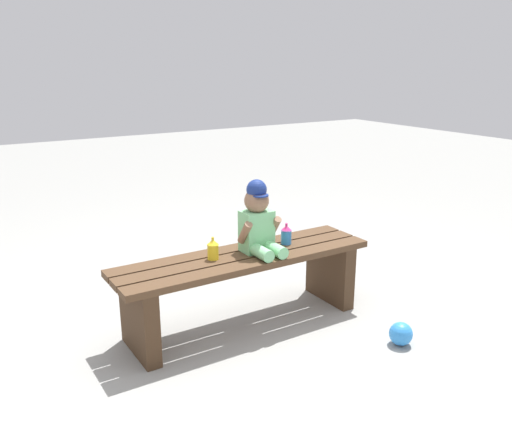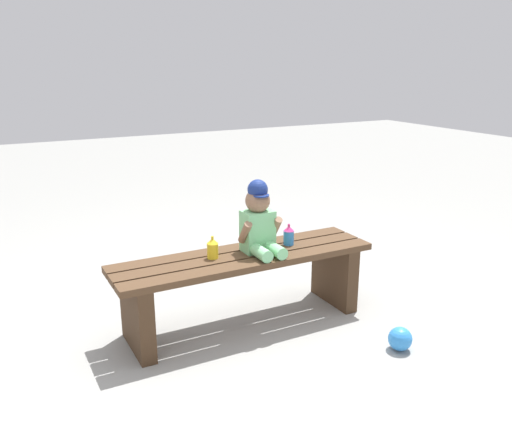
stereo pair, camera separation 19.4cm
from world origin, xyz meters
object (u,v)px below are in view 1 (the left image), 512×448
Objects in this scene: child_figure at (258,221)px; sippy_cup_left at (213,249)px; sippy_cup_right at (286,234)px; park_bench at (244,277)px; toy_ball at (401,334)px.

sippy_cup_left is at bearing 174.63° from child_figure.
park_bench is at bearing -175.19° from sippy_cup_right.
park_bench is 3.62× the size of child_figure.
park_bench is 0.89m from toy_ball.
child_figure is 3.26× the size of sippy_cup_right.
child_figure is (0.09, -0.00, 0.31)m from park_bench.
sippy_cup_left is 1.00× the size of toy_ball.
toy_ball is (0.28, -0.66, -0.41)m from sippy_cup_right.
sippy_cup_left reaches higher than toy_ball.
sippy_cup_right is (0.47, 0.00, 0.00)m from sippy_cup_left.
child_figure is at bearing -0.13° from park_bench.
park_bench is 0.36m from sippy_cup_right.
child_figure is 0.96m from toy_ball.
park_bench is at bearing 132.16° from toy_ball.
sippy_cup_left is at bearing 180.00° from sippy_cup_right.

